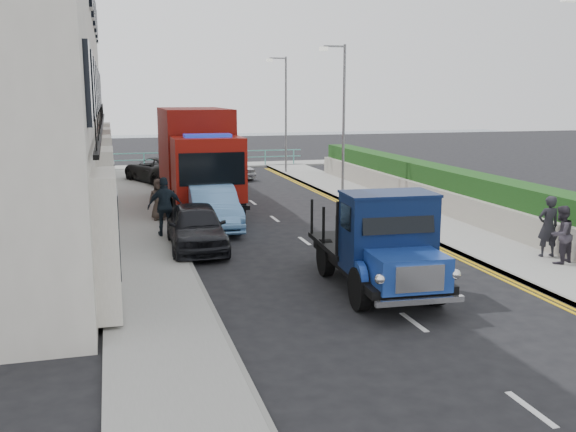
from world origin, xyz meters
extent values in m
plane|color=black|center=(0.00, 0.00, 0.00)|extent=(120.00, 120.00, 0.00)
cube|color=gray|center=(-5.20, 9.00, 0.06)|extent=(2.40, 38.00, 0.12)
cube|color=gray|center=(5.30, 9.00, 0.06)|extent=(2.60, 38.00, 0.12)
cube|color=gray|center=(0.00, 29.00, 0.06)|extent=(30.00, 2.50, 0.12)
plane|color=#4D5969|center=(0.00, 60.00, 0.00)|extent=(120.00, 120.00, 0.00)
cube|color=silver|center=(-9.50, 13.00, 7.00)|extent=(6.00, 30.00, 14.00)
cube|color=black|center=(-6.35, 13.00, 3.60)|extent=(0.12, 28.00, 0.10)
cube|color=#B2AD9E|center=(6.60, 9.00, 0.55)|extent=(0.30, 28.00, 1.00)
cube|color=#1C4215|center=(7.30, 9.00, 0.95)|extent=(1.20, 28.00, 1.70)
cube|color=#59B2A5|center=(0.00, 28.20, 1.08)|extent=(13.00, 0.08, 0.06)
cube|color=#59B2A5|center=(0.00, 28.20, 0.65)|extent=(13.00, 0.06, 0.05)
cylinder|color=slate|center=(4.30, 14.00, 3.50)|extent=(0.12, 0.12, 7.00)
cube|color=slate|center=(3.80, 14.00, 6.90)|extent=(1.00, 0.08, 0.08)
cube|color=beige|center=(3.30, 14.00, 6.78)|extent=(0.35, 0.18, 0.18)
cylinder|color=slate|center=(4.30, 24.00, 3.50)|extent=(0.12, 0.12, 7.00)
cube|color=slate|center=(3.80, 24.00, 6.90)|extent=(1.00, 0.08, 0.08)
cube|color=beige|center=(3.30, 24.00, 6.78)|extent=(0.35, 0.18, 0.18)
cylinder|color=black|center=(-0.82, -0.95, 0.50)|extent=(0.33, 1.01, 0.99)
cylinder|color=black|center=(0.99, -1.05, 0.50)|extent=(0.33, 1.01, 0.99)
cylinder|color=black|center=(-0.65, 1.94, 0.50)|extent=(0.33, 1.01, 0.99)
cylinder|color=black|center=(1.17, 1.84, 0.50)|extent=(0.33, 1.01, 0.99)
cube|color=black|center=(0.17, 0.44, 0.64)|extent=(2.26, 5.07, 0.19)
cube|color=navy|center=(0.06, -1.46, 1.01)|extent=(1.68, 1.44, 0.74)
cube|color=silver|center=(0.02, -2.16, 1.01)|extent=(1.09, 0.15, 0.57)
cube|color=#0B1A40|center=(0.13, -0.28, 1.60)|extent=(2.14, 1.36, 1.81)
cube|color=black|center=(0.25, 1.68, 0.88)|extent=(2.34, 3.02, 0.12)
cylinder|color=black|center=(-3.65, 10.49, 0.61)|extent=(0.36, 1.22, 1.21)
cylinder|color=black|center=(-1.34, 10.48, 0.61)|extent=(0.36, 1.22, 1.21)
cylinder|color=black|center=(-3.64, 13.91, 0.61)|extent=(0.36, 1.22, 1.21)
cylinder|color=black|center=(-1.32, 13.90, 0.61)|extent=(0.36, 1.22, 1.21)
cylinder|color=black|center=(-3.63, 16.33, 0.61)|extent=(0.36, 1.22, 1.21)
cylinder|color=black|center=(-1.31, 16.32, 0.61)|extent=(0.36, 1.22, 1.21)
cube|color=black|center=(-2.48, 13.35, 0.83)|extent=(2.57, 7.73, 0.28)
cube|color=maroon|center=(-2.50, 10.48, 1.99)|extent=(2.66, 2.11, 2.43)
cube|color=black|center=(-2.50, 9.47, 2.10)|extent=(2.43, 0.10, 1.21)
cube|color=maroon|center=(-2.48, 14.56, 2.54)|extent=(2.78, 5.75, 3.31)
imported|color=black|center=(-3.60, 5.81, 0.73)|extent=(1.86, 4.33, 1.46)
imported|color=#6196D0|center=(-2.60, 8.90, 0.77)|extent=(1.74, 4.71, 1.54)
imported|color=silver|center=(-2.60, 17.60, 0.68)|extent=(2.28, 4.80, 1.35)
imported|color=black|center=(-3.50, 21.68, 0.73)|extent=(4.21, 5.79, 1.46)
imported|color=silver|center=(0.50, 22.56, 0.67)|extent=(2.82, 4.25, 1.35)
imported|color=black|center=(6.10, 1.71, 1.02)|extent=(0.69, 0.48, 1.80)
imported|color=#332E39|center=(5.95, 0.96, 0.94)|extent=(0.96, 0.86, 1.64)
imported|color=black|center=(-4.40, 7.58, 1.11)|extent=(1.18, 0.55, 1.98)
imported|color=#433730|center=(-4.40, 10.41, 0.90)|extent=(0.80, 0.55, 1.57)
camera|label=1|loc=(-6.09, -13.84, 4.80)|focal=40.00mm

